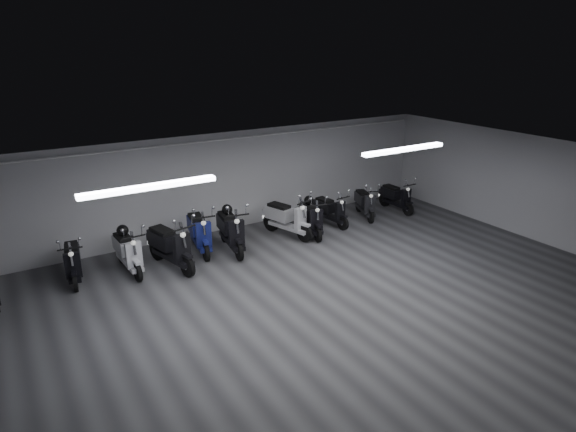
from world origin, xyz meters
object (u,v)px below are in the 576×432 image
scooter_6 (287,212)px  helmet_1 (123,231)px  scooter_9 (365,198)px  scooter_5 (231,224)px  scooter_7 (311,213)px  scooter_8 (331,206)px  scooter_4 (199,226)px  helmet_0 (309,200)px  scooter_3 (170,239)px  scooter_1 (72,255)px  scooter_10 (397,192)px  scooter_2 (127,246)px  helmet_2 (227,210)px

scooter_6 → helmet_1: (-4.34, 0.28, 0.26)m
scooter_9 → helmet_1: size_ratio=5.87×
scooter_5 → scooter_7: size_ratio=1.13×
scooter_8 → scooter_6: bearing=178.0°
scooter_4 → helmet_0: size_ratio=7.02×
scooter_3 → scooter_7: 4.05m
scooter_1 → scooter_6: bearing=5.6°
scooter_3 → scooter_5: (1.66, 0.20, -0.01)m
helmet_0 → helmet_1: size_ratio=0.97×
scooter_6 → scooter_8: bearing=-12.9°
helmet_0 → scooter_8: bearing=6.9°
scooter_3 → scooter_6: size_ratio=1.06×
scooter_5 → scooter_8: bearing=11.6°
scooter_5 → helmet_0: size_ratio=7.24×
scooter_3 → scooter_5: 1.67m
scooter_7 → scooter_6: bearing=175.4°
scooter_4 → scooter_8: bearing=6.3°
helmet_0 → helmet_1: bearing=176.8°
scooter_5 → scooter_9: size_ratio=1.20×
scooter_9 → helmet_1: (-7.18, 0.20, 0.35)m
scooter_5 → scooter_10: bearing=9.6°
scooter_4 → scooter_6: (2.46, -0.28, -0.01)m
scooter_9 → helmet_1: 7.19m
scooter_2 → helmet_1: (-0.01, 0.25, 0.30)m
scooter_8 → scooter_9: 1.29m
scooter_2 → scooter_10: 8.43m
scooter_2 → scooter_6: scooter_6 is taller
helmet_0 → helmet_2: bearing=175.7°
scooter_9 → helmet_2: (-4.55, 0.10, 0.43)m
scooter_3 → scooter_8: scooter_3 is taller
scooter_5 → scooter_6: (1.75, 0.09, -0.03)m
scooter_3 → scooter_10: (7.51, 0.33, -0.13)m
scooter_1 → scooter_4: bearing=9.1°
scooter_3 → scooter_8: 4.97m
scooter_9 → helmet_0: scooter_9 is taller
helmet_0 → helmet_2: (-2.41, 0.18, 0.11)m
helmet_1 → helmet_2: bearing=-2.2°
scooter_6 → scooter_10: bearing=-16.1°
scooter_1 → scooter_9: bearing=7.0°
scooter_2 → scooter_10: bearing=-3.0°
scooter_2 → helmet_0: 5.04m
helmet_2 → scooter_5: bearing=-98.3°
scooter_8 → helmet_0: scooter_8 is taller
scooter_3 → helmet_2: size_ratio=7.14×
scooter_5 → scooter_8: (3.30, 0.19, -0.13)m
scooter_4 → scooter_8: size_ratio=1.17×
scooter_1 → scooter_3: 2.15m
scooter_6 → helmet_1: scooter_6 is taller
scooter_7 → scooter_4: bearing=-174.1°
scooter_9 → scooter_4: bearing=-161.5°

